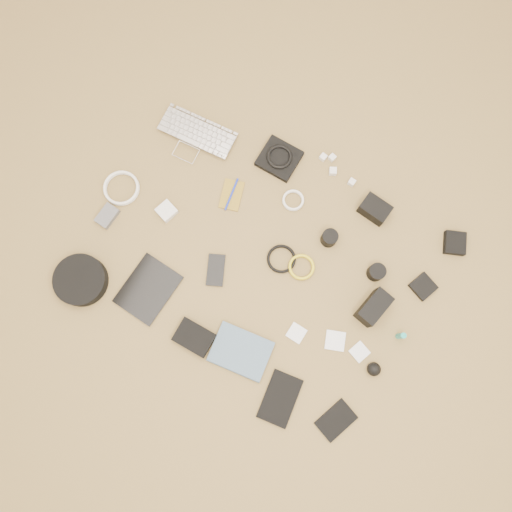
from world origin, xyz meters
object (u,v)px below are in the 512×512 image
at_px(dslr_camera, 375,209).
at_px(tablet, 148,289).
at_px(paperback, 232,372).
at_px(headphone_case, 81,280).
at_px(phone, 216,270).
at_px(laptop, 193,142).

distance_m(dslr_camera, tablet, 0.97).
distance_m(dslr_camera, paperback, 0.87).
bearing_deg(headphone_case, dslr_camera, 40.75).
height_order(dslr_camera, phone, dslr_camera).
bearing_deg(dslr_camera, paperback, -95.58).
relative_size(laptop, headphone_case, 1.57).
height_order(tablet, paperback, paperback).
bearing_deg(tablet, dslr_camera, 52.98).
height_order(phone, paperback, paperback).
xyz_separation_m(dslr_camera, tablet, (-0.67, -0.70, -0.03)).
bearing_deg(tablet, headphone_case, -153.57).
distance_m(dslr_camera, headphone_case, 1.22).
xyz_separation_m(tablet, paperback, (0.45, -0.13, 0.01)).
distance_m(phone, headphone_case, 0.54).
relative_size(headphone_case, paperback, 0.93).
xyz_separation_m(tablet, phone, (0.21, 0.19, -0.00)).
height_order(laptop, dslr_camera, dslr_camera).
bearing_deg(laptop, tablet, -78.82).
distance_m(phone, paperback, 0.41).
xyz_separation_m(phone, paperback, (0.24, -0.32, 0.01)).
xyz_separation_m(tablet, headphone_case, (-0.25, -0.09, 0.02)).
bearing_deg(laptop, headphone_case, -99.95).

